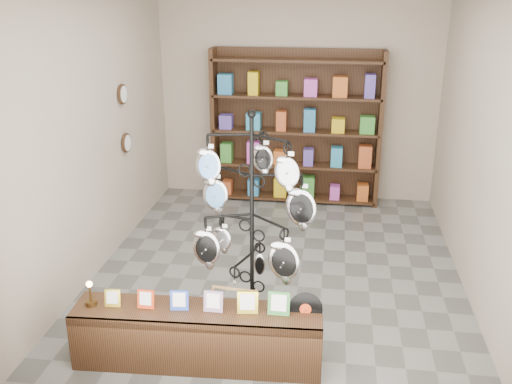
% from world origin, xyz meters
% --- Properties ---
extents(ground, '(5.00, 5.00, 0.00)m').
position_xyz_m(ground, '(0.00, 0.00, 0.00)').
color(ground, slate).
rests_on(ground, ground).
extents(room_envelope, '(5.00, 5.00, 5.00)m').
position_xyz_m(room_envelope, '(0.00, 0.00, 1.85)').
color(room_envelope, '#B0A18E').
rests_on(room_envelope, ground).
extents(display_tree, '(1.09, 1.03, 2.11)m').
position_xyz_m(display_tree, '(-0.09, -1.31, 1.22)').
color(display_tree, black).
rests_on(display_tree, ground).
extents(front_shelf, '(2.09, 0.53, 0.73)m').
position_xyz_m(front_shelf, '(-0.50, -1.71, 0.26)').
color(front_shelf, black).
rests_on(front_shelf, ground).
extents(back_shelving, '(2.42, 0.36, 2.20)m').
position_xyz_m(back_shelving, '(0.00, 2.30, 1.03)').
color(back_shelving, black).
rests_on(back_shelving, ground).
extents(wall_clocks, '(0.03, 0.24, 0.84)m').
position_xyz_m(wall_clocks, '(-1.97, 0.80, 1.50)').
color(wall_clocks, black).
rests_on(wall_clocks, ground).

